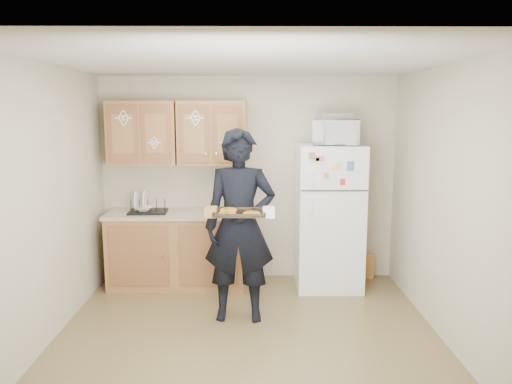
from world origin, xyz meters
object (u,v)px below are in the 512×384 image
baking_tray (240,213)px  dish_rack (148,205)px  microwave (336,132)px  refrigerator (329,217)px  person (240,226)px

baking_tray → dish_rack: (-1.11, 1.26, -0.17)m
microwave → dish_rack: 2.35m
dish_rack → refrigerator: bearing=-0.7°
dish_rack → microwave: bearing=-2.0°
microwave → dish_rack: microwave is taller
microwave → refrigerator: bearing=146.7°
baking_tray → microwave: bearing=49.3°
refrigerator → baking_tray: size_ratio=3.57×
refrigerator → microwave: size_ratio=3.25×
refrigerator → baking_tray: bearing=-129.6°
person → microwave: (1.08, 0.88, 0.88)m
refrigerator → dish_rack: 2.14m
person → dish_rack: bearing=140.6°
person → dish_rack: 1.46m
baking_tray → dish_rack: 1.69m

